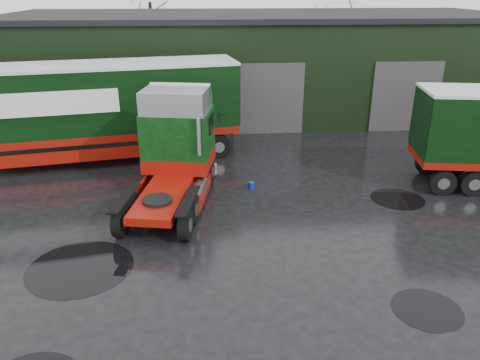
% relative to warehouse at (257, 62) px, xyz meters
% --- Properties ---
extents(ground, '(100.00, 100.00, 0.00)m').
position_rel_warehouse_xyz_m(ground, '(-2.00, -20.00, -3.16)').
color(ground, black).
extents(warehouse, '(32.40, 12.40, 6.30)m').
position_rel_warehouse_xyz_m(warehouse, '(0.00, 0.00, 0.00)').
color(warehouse, black).
rests_on(warehouse, ground).
extents(hero_tractor, '(4.09, 7.33, 4.30)m').
position_rel_warehouse_xyz_m(hero_tractor, '(-4.99, -15.50, -1.01)').
color(hero_tractor, black).
rests_on(hero_tractor, ground).
extents(trailer_left, '(15.44, 5.86, 4.70)m').
position_rel_warehouse_xyz_m(trailer_left, '(-9.50, -10.00, -0.81)').
color(trailer_left, silver).
rests_on(trailer_left, ground).
extents(wash_bucket, '(0.31, 0.31, 0.27)m').
position_rel_warehouse_xyz_m(wash_bucket, '(-1.68, -13.92, -3.02)').
color(wash_bucket, '#07209B').
rests_on(wash_bucket, ground).
extents(tree_back_a, '(4.40, 4.40, 9.50)m').
position_rel_warehouse_xyz_m(tree_back_a, '(-8.00, 10.00, 1.59)').
color(tree_back_a, black).
rests_on(tree_back_a, ground).
extents(tree_back_b, '(4.40, 4.40, 7.50)m').
position_rel_warehouse_xyz_m(tree_back_b, '(8.00, 10.00, 0.59)').
color(tree_back_b, black).
rests_on(tree_back_b, ground).
extents(puddle_1, '(2.14, 2.14, 0.01)m').
position_rel_warehouse_xyz_m(puddle_1, '(4.11, -15.44, -3.15)').
color(puddle_1, black).
rests_on(puddle_1, ground).
extents(puddle_2, '(3.23, 3.23, 0.01)m').
position_rel_warehouse_xyz_m(puddle_2, '(-7.48, -19.59, -3.15)').
color(puddle_2, black).
rests_on(puddle_2, ground).
extents(puddle_3, '(1.86, 1.86, 0.01)m').
position_rel_warehouse_xyz_m(puddle_3, '(2.24, -22.28, -3.15)').
color(puddle_3, black).
rests_on(puddle_3, ground).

